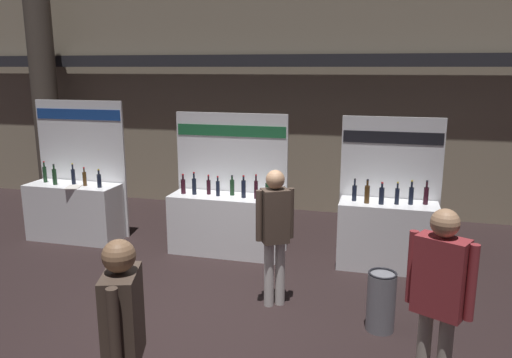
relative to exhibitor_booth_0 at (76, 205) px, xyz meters
The scene contains 9 objects.
ground_plane 4.01m from the exhibitor_booth_0, 35.43° to the right, with size 29.36×29.36×0.00m, color black.
hall_colonnade 4.79m from the exhibitor_booth_0, 40.73° to the left, with size 14.68×1.19×5.60m.
exhibitor_booth_0 is the anchor object (origin of this frame).
exhibitor_booth_1 2.75m from the exhibitor_booth_0, ahead, with size 1.87×0.66×2.24m.
exhibitor_booth_2 5.26m from the exhibitor_booth_0, ahead, with size 1.49×0.66×2.24m.
trash_bin 5.55m from the exhibitor_booth_0, 19.59° to the right, with size 0.32×0.32×0.70m.
visitor_0 4.24m from the exhibitor_booth_0, 21.83° to the right, with size 0.43×0.37×1.75m.
visitor_1 5.56m from the exhibitor_booth_0, 51.84° to the right, with size 0.36×0.57×1.79m.
visitor_4 6.48m from the exhibitor_booth_0, 28.34° to the right, with size 0.54×0.38×1.82m.
Camera 1 is at (1.96, -4.97, 2.95)m, focal length 34.95 mm.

